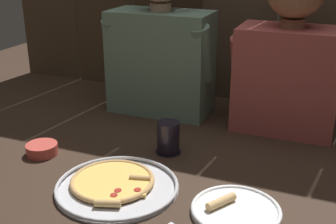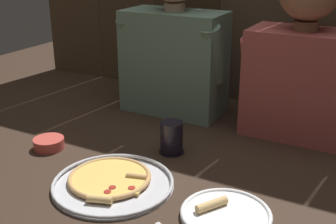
% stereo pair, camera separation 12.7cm
% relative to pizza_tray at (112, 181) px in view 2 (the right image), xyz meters
% --- Properties ---
extents(ground_plane, '(3.20, 3.20, 0.00)m').
position_rel_pizza_tray_xyz_m(ground_plane, '(0.13, 0.07, -0.01)').
color(ground_plane, '#332319').
extents(pizza_tray, '(0.34, 0.34, 0.03)m').
position_rel_pizza_tray_xyz_m(pizza_tray, '(0.00, 0.00, 0.00)').
color(pizza_tray, silver).
rests_on(pizza_tray, ground).
extents(dinner_plate, '(0.23, 0.23, 0.03)m').
position_rel_pizza_tray_xyz_m(dinner_plate, '(0.34, 0.00, -0.00)').
color(dinner_plate, white).
rests_on(dinner_plate, ground).
extents(drinking_glass, '(0.09, 0.09, 0.11)m').
position_rel_pizza_tray_xyz_m(drinking_glass, '(0.05, 0.26, 0.04)').
color(drinking_glass, black).
rests_on(drinking_glass, ground).
extents(dipping_bowl, '(0.10, 0.10, 0.04)m').
position_rel_pizza_tray_xyz_m(dipping_bowl, '(-0.32, 0.09, 0.01)').
color(dipping_bowl, '#CC4C42').
rests_on(dipping_bowl, ground).
extents(diner_left, '(0.43, 0.21, 0.61)m').
position_rel_pizza_tray_xyz_m(diner_left, '(-0.12, 0.60, 0.27)').
color(diner_left, slate).
rests_on(diner_left, ground).
extents(diner_right, '(0.39, 0.22, 0.61)m').
position_rel_pizza_tray_xyz_m(diner_right, '(0.37, 0.61, 0.28)').
color(diner_right, '#AD4C47').
rests_on(diner_right, ground).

